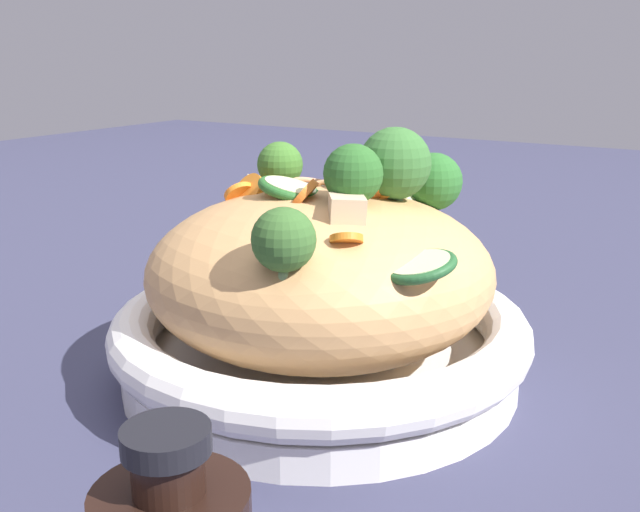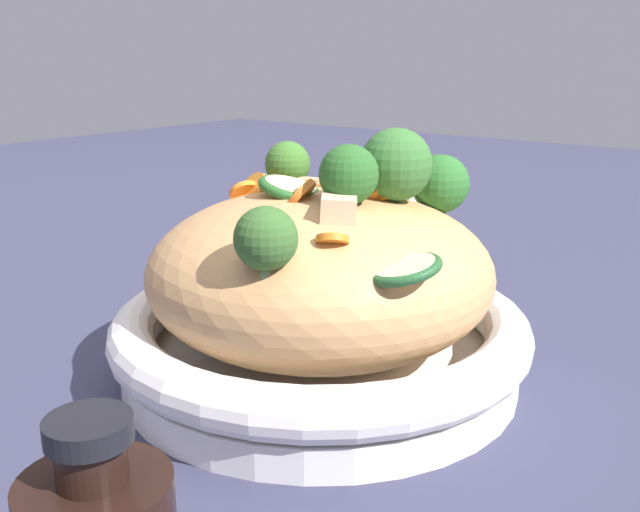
{
  "view_description": "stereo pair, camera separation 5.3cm",
  "coord_description": "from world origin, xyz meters",
  "views": [
    {
      "loc": [
        0.27,
        -0.44,
        0.24
      ],
      "look_at": [
        0.0,
        0.0,
        0.1
      ],
      "focal_mm": 40.98,
      "sensor_mm": 36.0,
      "label": 1
    },
    {
      "loc": [
        0.31,
        -0.41,
        0.24
      ],
      "look_at": [
        0.0,
        0.0,
        0.1
      ],
      "focal_mm": 40.98,
      "sensor_mm": 36.0,
      "label": 2
    }
  ],
  "objects": [
    {
      "name": "ground_plane",
      "position": [
        0.0,
        0.0,
        0.0
      ],
      "size": [
        3.0,
        3.0,
        0.0
      ],
      "primitive_type": "plane",
      "color": "#34354F"
    },
    {
      "name": "serving_bowl",
      "position": [
        0.0,
        0.0,
        0.03
      ],
      "size": [
        0.31,
        0.31,
        0.06
      ],
      "color": "white",
      "rests_on": "ground_plane"
    },
    {
      "name": "noodle_heap",
      "position": [
        -0.0,
        0.0,
        0.08
      ],
      "size": [
        0.25,
        0.25,
        0.13
      ],
      "color": "tan",
      "rests_on": "serving_bowl"
    },
    {
      "name": "broccoli_florets",
      "position": [
        0.03,
        0.02,
        0.15
      ],
      "size": [
        0.16,
        0.23,
        0.08
      ],
      "color": "#99B670",
      "rests_on": "serving_bowl"
    },
    {
      "name": "carrot_coins",
      "position": [
        -0.0,
        -0.0,
        0.14
      ],
      "size": [
        0.15,
        0.12,
        0.03
      ],
      "color": "orange",
      "rests_on": "serving_bowl"
    },
    {
      "name": "zucchini_slices",
      "position": [
        0.03,
        0.01,
        0.13
      ],
      "size": [
        0.18,
        0.17,
        0.05
      ],
      "color": "beige",
      "rests_on": "serving_bowl"
    },
    {
      "name": "chicken_chunks",
      "position": [
        -0.02,
        -0.0,
        0.14
      ],
      "size": [
        0.16,
        0.1,
        0.03
      ],
      "color": "beige",
      "rests_on": "serving_bowl"
    }
  ]
}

